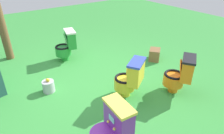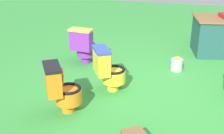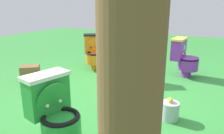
{
  "view_description": "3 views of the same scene",
  "coord_description": "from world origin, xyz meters",
  "px_view_note": "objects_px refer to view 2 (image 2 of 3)",
  "views": [
    {
      "loc": [
        -2.89,
        1.65,
        2.22
      ],
      "look_at": [
        -0.42,
        -0.13,
        0.54
      ],
      "focal_mm": 32.08,
      "sensor_mm": 36.0,
      "label": 1
    },
    {
      "loc": [
        0.59,
        -4.52,
        2.28
      ],
      "look_at": [
        -0.67,
        -0.15,
        0.34
      ],
      "focal_mm": 49.0,
      "sensor_mm": 36.0,
      "label": 2
    },
    {
      "loc": [
        2.74,
        1.29,
        1.36
      ],
      "look_at": [
        -0.45,
        -0.36,
        0.31
      ],
      "focal_mm": 35.29,
      "sensor_mm": 36.0,
      "label": 3
    }
  ],
  "objects_px": {
    "toilet_yellow": "(108,69)",
    "lemon_bucket": "(177,64)",
    "toilet_purple": "(84,46)",
    "toilet_orange": "(62,88)"
  },
  "relations": [
    {
      "from": "toilet_orange",
      "to": "toilet_purple",
      "type": "xyz_separation_m",
      "value": [
        -0.35,
        1.76,
        -0.0
      ]
    },
    {
      "from": "toilet_purple",
      "to": "toilet_yellow",
      "type": "height_order",
      "value": "same"
    },
    {
      "from": "toilet_orange",
      "to": "toilet_yellow",
      "type": "relative_size",
      "value": 1.0
    },
    {
      "from": "toilet_yellow",
      "to": "lemon_bucket",
      "type": "xyz_separation_m",
      "value": [
        0.98,
        1.12,
        -0.26
      ]
    },
    {
      "from": "toilet_orange",
      "to": "toilet_purple",
      "type": "relative_size",
      "value": 1.0
    },
    {
      "from": "toilet_purple",
      "to": "lemon_bucket",
      "type": "height_order",
      "value": "toilet_purple"
    },
    {
      "from": "toilet_yellow",
      "to": "lemon_bucket",
      "type": "relative_size",
      "value": 2.63
    },
    {
      "from": "lemon_bucket",
      "to": "toilet_purple",
      "type": "bearing_deg",
      "value": -174.5
    },
    {
      "from": "toilet_purple",
      "to": "lemon_bucket",
      "type": "bearing_deg",
      "value": 10.1
    },
    {
      "from": "toilet_orange",
      "to": "toilet_yellow",
      "type": "distance_m",
      "value": 0.91
    }
  ]
}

